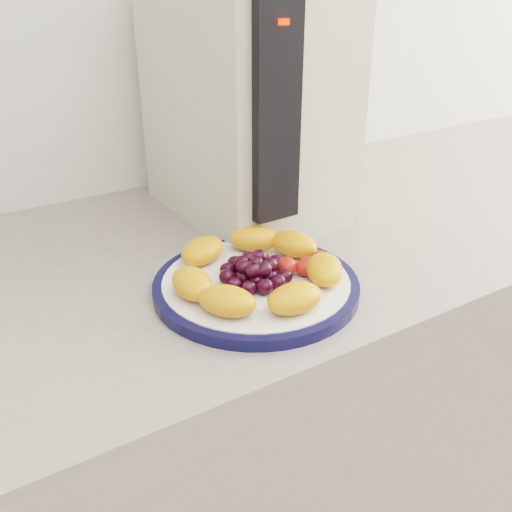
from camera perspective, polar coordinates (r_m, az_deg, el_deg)
counter at (r=1.09m, az=-6.64°, el=-21.70°), size 3.50×0.60×0.90m
cabinet_face at (r=1.12m, az=-6.55°, el=-22.71°), size 3.48×0.58×0.84m
plate_rim at (r=0.72m, az=0.00°, el=-3.01°), size 0.26×0.26×0.01m
plate_face at (r=0.72m, az=0.00°, el=-2.94°), size 0.24×0.24×0.02m
appliance_body at (r=0.92m, az=-1.04°, el=16.01°), size 0.23×0.31×0.39m
appliance_panel at (r=0.75m, az=2.00°, el=14.03°), size 0.07×0.02×0.29m
appliance_led at (r=0.73m, az=2.74°, el=22.36°), size 0.01×0.01×0.01m
fruit_plate at (r=0.71m, az=0.36°, el=-1.20°), size 0.22×0.22×0.03m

